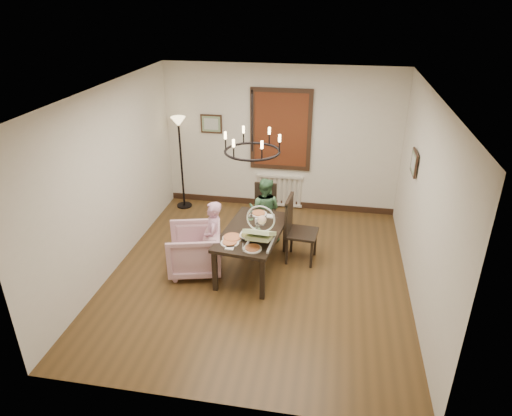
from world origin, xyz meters
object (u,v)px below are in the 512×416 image
(chair_right, at_px, (302,230))
(floor_lamp, at_px, (181,164))
(baby_bouncer, at_px, (260,231))
(drinking_glass, at_px, (258,228))
(dining_table, at_px, (253,235))
(armchair, at_px, (194,250))
(elderly_woman, at_px, (214,244))
(chair_far, at_px, (264,210))
(seated_man, at_px, (265,215))

(chair_right, relative_size, floor_lamp, 0.61)
(baby_bouncer, relative_size, drinking_glass, 4.03)
(dining_table, height_order, chair_right, chair_right)
(chair_right, bearing_deg, armchair, 115.93)
(dining_table, distance_m, armchair, 0.93)
(elderly_woman, xyz_separation_m, drinking_glass, (0.66, 0.13, 0.28))
(elderly_woman, bearing_deg, floor_lamp, -162.39)
(chair_right, height_order, floor_lamp, floor_lamp)
(chair_far, distance_m, seated_man, 0.26)
(baby_bouncer, bearing_deg, chair_right, 58.48)
(elderly_woman, height_order, seated_man, elderly_woman)
(chair_right, bearing_deg, drinking_glass, 131.37)
(armchair, bearing_deg, chair_right, 96.60)
(seated_man, bearing_deg, armchair, 58.34)
(dining_table, bearing_deg, chair_far, 98.11)
(dining_table, bearing_deg, elderly_woman, -155.91)
(elderly_woman, height_order, drinking_glass, elderly_woman)
(elderly_woman, bearing_deg, baby_bouncer, 64.69)
(baby_bouncer, bearing_deg, seated_man, 99.63)
(drinking_glass, bearing_deg, baby_bouncer, -75.15)
(chair_right, xyz_separation_m, floor_lamp, (-2.51, 1.61, 0.35))
(elderly_woman, distance_m, floor_lamp, 2.55)
(elderly_woman, bearing_deg, armchair, -99.38)
(drinking_glass, bearing_deg, seated_man, 93.41)
(armchair, relative_size, baby_bouncer, 1.34)
(chair_right, relative_size, elderly_woman, 1.11)
(chair_far, distance_m, baby_bouncer, 1.65)
(baby_bouncer, bearing_deg, dining_table, 119.28)
(seated_man, bearing_deg, floor_lamp, -23.65)
(baby_bouncer, distance_m, floor_lamp, 3.10)
(elderly_woman, xyz_separation_m, baby_bouncer, (0.75, -0.19, 0.40))
(floor_lamp, bearing_deg, armchair, -67.70)
(chair_far, height_order, drinking_glass, chair_far)
(chair_right, distance_m, elderly_woman, 1.42)
(baby_bouncer, bearing_deg, floor_lamp, 132.79)
(chair_right, height_order, seated_man, chair_right)
(chair_far, bearing_deg, floor_lamp, 157.17)
(seated_man, distance_m, floor_lamp, 2.15)
(chair_far, height_order, elderly_woman, elderly_woman)
(armchair, relative_size, seated_man, 0.85)
(chair_right, relative_size, armchair, 1.36)
(elderly_woman, distance_m, drinking_glass, 0.73)
(armchair, height_order, floor_lamp, floor_lamp)
(drinking_glass, bearing_deg, floor_lamp, 132.22)
(elderly_woman, distance_m, seated_man, 1.29)
(drinking_glass, bearing_deg, dining_table, 155.12)
(chair_far, height_order, floor_lamp, floor_lamp)
(chair_right, relative_size, drinking_glass, 7.33)
(chair_right, bearing_deg, dining_table, 125.32)
(chair_far, distance_m, floor_lamp, 1.99)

